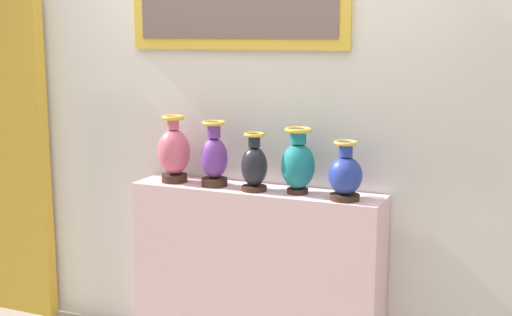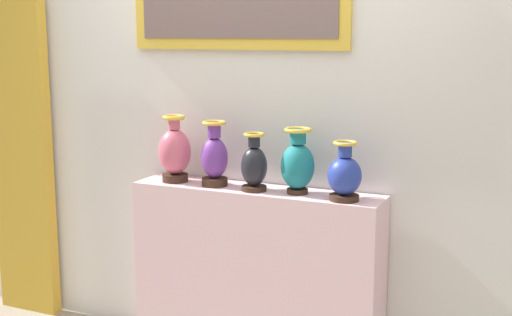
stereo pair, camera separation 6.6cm
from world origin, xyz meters
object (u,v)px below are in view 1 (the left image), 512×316
at_px(vase_rose, 174,152).
at_px(vase_onyx, 254,166).
at_px(vase_cobalt, 345,175).
at_px(vase_violet, 214,158).
at_px(vase_teal, 298,164).

bearing_deg(vase_rose, vase_onyx, -2.68).
bearing_deg(vase_cobalt, vase_onyx, 178.89).
bearing_deg(vase_onyx, vase_cobalt, -1.11).
distance_m(vase_violet, vase_onyx, 0.25).
height_order(vase_onyx, vase_cobalt, vase_onyx).
xyz_separation_m(vase_violet, vase_teal, (0.48, 0.01, 0.00)).
distance_m(vase_violet, vase_teal, 0.48).
bearing_deg(vase_rose, vase_violet, -0.71).
relative_size(vase_rose, vase_teal, 1.09).
bearing_deg(vase_onyx, vase_rose, 177.32).
height_order(vase_rose, vase_cobalt, vase_rose).
distance_m(vase_violet, vase_cobalt, 0.75).
distance_m(vase_rose, vase_cobalt, 1.00).
distance_m(vase_teal, vase_cobalt, 0.27).
bearing_deg(vase_teal, vase_rose, -179.34).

